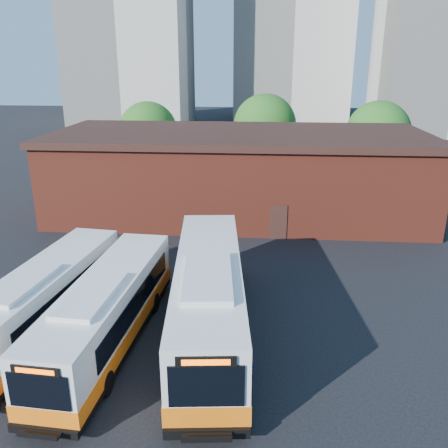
# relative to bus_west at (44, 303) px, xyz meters

# --- Properties ---
(ground) EXTENTS (220.00, 220.00, 0.00)m
(ground) POSITION_rel_bus_west_xyz_m (7.66, -1.40, -1.42)
(ground) COLOR black
(bus_west) EXTENTS (3.67, 11.65, 3.13)m
(bus_west) POSITION_rel_bus_west_xyz_m (0.00, 0.00, 0.00)
(bus_west) COLOR silver
(bus_west) RESTS_ON ground
(bus_midwest) EXTENTS (3.15, 11.76, 3.17)m
(bus_midwest) POSITION_rel_bus_west_xyz_m (3.15, -0.78, 0.02)
(bus_midwest) COLOR silver
(bus_midwest) RESTS_ON ground
(bus_mideast) EXTENTS (4.12, 13.70, 3.68)m
(bus_mideast) POSITION_rel_bus_west_xyz_m (7.31, 0.37, 0.25)
(bus_mideast) COLOR silver
(bus_mideast) RESTS_ON ground
(transit_worker) EXTENTS (0.56, 0.69, 1.65)m
(transit_worker) POSITION_rel_bus_west_xyz_m (9.22, -3.29, -0.60)
(transit_worker) COLOR #131837
(transit_worker) RESTS_ON ground
(depot_building) EXTENTS (28.60, 12.60, 6.40)m
(depot_building) POSITION_rel_bus_west_xyz_m (7.66, 18.60, 1.84)
(depot_building) COLOR maroon
(depot_building) RESTS_ON ground
(tree_west) EXTENTS (6.00, 6.00, 7.65)m
(tree_west) POSITION_rel_bus_west_xyz_m (-2.34, 30.60, 3.22)
(tree_west) COLOR #382314
(tree_west) RESTS_ON ground
(tree_mid) EXTENTS (6.56, 6.56, 8.36)m
(tree_mid) POSITION_rel_bus_west_xyz_m (9.66, 32.60, 3.66)
(tree_mid) COLOR #382314
(tree_mid) RESTS_ON ground
(tree_east) EXTENTS (6.24, 6.24, 7.96)m
(tree_east) POSITION_rel_bus_west_xyz_m (20.66, 29.60, 3.41)
(tree_east) COLOR #382314
(tree_east) RESTS_ON ground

